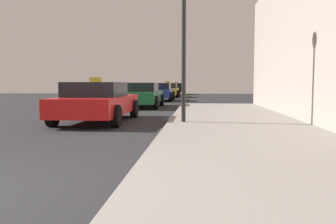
{
  "coord_description": "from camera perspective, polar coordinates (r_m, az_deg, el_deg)",
  "views": [
    {
      "loc": [
        2.82,
        -3.43,
        1.23
      ],
      "look_at": [
        2.33,
        2.58,
        0.75
      ],
      "focal_mm": 38.07,
      "sensor_mm": 36.0,
      "label": 1
    }
  ],
  "objects": [
    {
      "name": "car_blue",
      "position": [
        25.32,
        -1.48,
        3.27
      ],
      "size": [
        2.06,
        4.32,
        1.27
      ],
      "color": "#233899",
      "rests_on": "ground_plane"
    },
    {
      "name": "street_lamp",
      "position": [
        10.23,
        2.56,
        16.12
      ],
      "size": [
        0.36,
        0.36,
        4.61
      ],
      "color": "black",
      "rests_on": "sidewalk"
    },
    {
      "name": "car_yellow",
      "position": [
        32.03,
        -0.05,
        3.55
      ],
      "size": [
        2.02,
        4.57,
        1.43
      ],
      "color": "yellow",
      "rests_on": "ground_plane"
    },
    {
      "name": "car_green",
      "position": [
        18.4,
        -4.24,
        2.76
      ],
      "size": [
        2.0,
        4.49,
        1.27
      ],
      "color": "#196638",
      "rests_on": "ground_plane"
    },
    {
      "name": "car_red",
      "position": [
        11.63,
        -11.22,
        1.63
      ],
      "size": [
        2.06,
        4.53,
        1.43
      ],
      "color": "red",
      "rests_on": "ground_plane"
    },
    {
      "name": "sidewalk",
      "position": [
        3.81,
        23.06,
        -13.45
      ],
      "size": [
        4.0,
        32.0,
        0.15
      ],
      "primitive_type": "cube",
      "color": "gray",
      "rests_on": "ground_plane"
    },
    {
      "name": "car_black",
      "position": [
        39.83,
        1.34,
        3.75
      ],
      "size": [
        2.0,
        4.33,
        1.43
      ],
      "color": "black",
      "rests_on": "ground_plane"
    }
  ]
}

